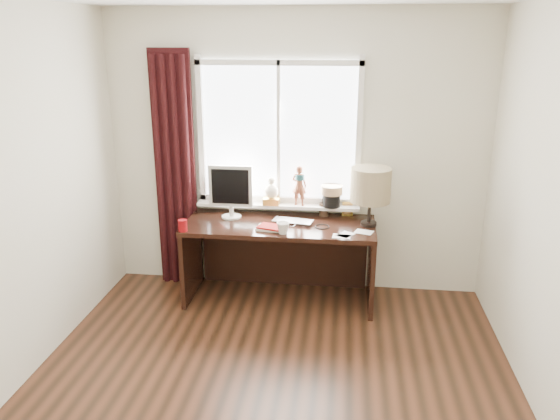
# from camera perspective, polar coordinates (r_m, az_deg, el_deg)

# --- Properties ---
(floor) EXTENTS (3.50, 4.00, 0.00)m
(floor) POSITION_cam_1_polar(r_m,az_deg,el_deg) (3.80, -1.65, -20.58)
(floor) COLOR #4F2918
(floor) RESTS_ON ground
(wall_back) EXTENTS (3.50, 0.00, 2.60)m
(wall_back) POSITION_cam_1_polar(r_m,az_deg,el_deg) (5.07, 1.60, 5.81)
(wall_back) COLOR silver
(wall_back) RESTS_ON ground
(laptop) EXTENTS (0.39, 0.29, 0.03)m
(laptop) POSITION_cam_1_polar(r_m,az_deg,el_deg) (4.89, 1.39, -1.20)
(laptop) COLOR silver
(laptop) RESTS_ON desk
(mug) EXTENTS (0.15, 0.15, 0.11)m
(mug) POSITION_cam_1_polar(r_m,az_deg,el_deg) (4.61, 0.32, -1.86)
(mug) COLOR white
(mug) RESTS_ON desk
(red_cup) EXTENTS (0.08, 0.08, 0.10)m
(red_cup) POSITION_cam_1_polar(r_m,az_deg,el_deg) (4.75, -10.12, -1.61)
(red_cup) COLOR maroon
(red_cup) RESTS_ON desk
(window) EXTENTS (1.52, 0.23, 1.40)m
(window) POSITION_cam_1_polar(r_m,az_deg,el_deg) (5.03, 0.07, 5.83)
(window) COLOR white
(window) RESTS_ON ground
(curtain) EXTENTS (0.38, 0.09, 2.25)m
(curtain) POSITION_cam_1_polar(r_m,az_deg,el_deg) (5.25, -10.94, 3.84)
(curtain) COLOR black
(curtain) RESTS_ON floor
(desk) EXTENTS (1.70, 0.70, 0.75)m
(desk) POSITION_cam_1_polar(r_m,az_deg,el_deg) (5.05, 0.10, -3.65)
(desk) COLOR black
(desk) RESTS_ON floor
(monitor) EXTENTS (0.40, 0.18, 0.49)m
(monitor) POSITION_cam_1_polar(r_m,az_deg,el_deg) (4.97, -5.17, 2.26)
(monitor) COLOR beige
(monitor) RESTS_ON desk
(notebook_stack) EXTENTS (0.25, 0.20, 0.03)m
(notebook_stack) POSITION_cam_1_polar(r_m,az_deg,el_deg) (4.73, -1.05, -1.84)
(notebook_stack) COLOR beige
(notebook_stack) RESTS_ON desk
(brush_holder) EXTENTS (0.09, 0.09, 0.25)m
(brush_holder) POSITION_cam_1_polar(r_m,az_deg,el_deg) (5.08, 4.61, 0.06)
(brush_holder) COLOR black
(brush_holder) RESTS_ON desk
(icon_frame) EXTENTS (0.10, 0.04, 0.13)m
(icon_frame) POSITION_cam_1_polar(r_m,az_deg,el_deg) (5.11, 7.07, 0.13)
(icon_frame) COLOR gold
(icon_frame) RESTS_ON desk
(table_lamp) EXTENTS (0.35, 0.35, 0.52)m
(table_lamp) POSITION_cam_1_polar(r_m,az_deg,el_deg) (4.79, 9.45, 2.52)
(table_lamp) COLOR black
(table_lamp) RESTS_ON desk
(loose_papers) EXTENTS (0.36, 0.27, 0.00)m
(loose_papers) POSITION_cam_1_polar(r_m,az_deg,el_deg) (4.65, 7.37, -2.53)
(loose_papers) COLOR white
(loose_papers) RESTS_ON desk
(desk_cables) EXTENTS (0.47, 0.32, 0.01)m
(desk_cables) POSITION_cam_1_polar(r_m,az_deg,el_deg) (4.89, 2.73, -1.33)
(desk_cables) COLOR black
(desk_cables) RESTS_ON desk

